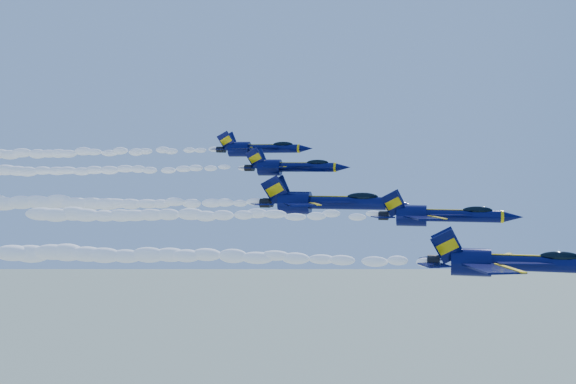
% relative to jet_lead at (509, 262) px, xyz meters
% --- Properties ---
extents(jet_lead, '(16.55, 13.57, 6.15)m').
position_rel_jet_lead_xyz_m(jet_lead, '(0.00, 0.00, 0.00)').
color(jet_lead, '#070A3C').
extents(smoke_trail_jet_lead, '(45.98, 2.11, 1.90)m').
position_rel_jet_lead_xyz_m(smoke_trail_jet_lead, '(-30.06, -0.00, -0.46)').
color(smoke_trail_jet_lead, white).
extents(jet_second, '(15.67, 12.85, 5.82)m').
position_rel_jet_lead_xyz_m(jet_second, '(-6.19, 13.30, 3.17)').
color(jet_second, '#070A3C').
extents(smoke_trail_jet_second, '(45.98, 2.00, 1.80)m').
position_rel_jet_lead_xyz_m(smoke_trail_jet_second, '(-35.87, 13.30, 2.72)').
color(smoke_trail_jet_second, white).
extents(jet_third, '(19.63, 16.10, 7.29)m').
position_rel_jet_lead_xyz_m(jet_third, '(-21.10, 22.30, 3.97)').
color(jet_third, '#070A3C').
extents(smoke_trail_jet_third, '(45.98, 2.50, 2.25)m').
position_rel_jet_lead_xyz_m(smoke_trail_jet_third, '(-52.48, 22.30, 3.48)').
color(smoke_trail_jet_third, white).
extents(jet_fourth, '(14.94, 12.26, 5.55)m').
position_rel_jet_lead_xyz_m(jet_fourth, '(-26.69, 26.57, 8.62)').
color(jet_fourth, '#070A3C').
extents(smoke_trail_jet_fourth, '(45.98, 1.90, 1.71)m').
position_rel_jet_lead_xyz_m(smoke_trail_jet_fourth, '(-56.07, 26.57, 8.18)').
color(smoke_trail_jet_fourth, white).
extents(jet_fifth, '(15.17, 12.45, 5.64)m').
position_rel_jet_lead_xyz_m(jet_fifth, '(-33.75, 34.65, 11.48)').
color(jet_fifth, '#070A3C').
extents(smoke_trail_jet_fifth, '(45.98, 1.93, 1.74)m').
position_rel_jet_lead_xyz_m(smoke_trail_jet_fifth, '(-63.23, 34.65, 11.03)').
color(smoke_trail_jet_fifth, white).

